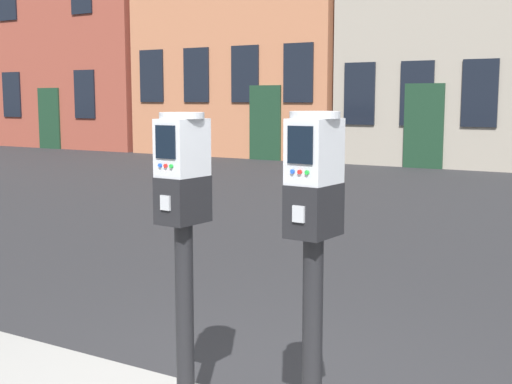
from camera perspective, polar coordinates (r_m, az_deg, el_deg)
The scene contains 2 objects.
parking_meter_near_kerb at distance 3.34m, azimuth -6.08°, elevation -1.47°, with size 0.23×0.26×1.51m.
parking_meter_twin_adjacent at distance 2.97m, azimuth 4.81°, elevation -2.46°, with size 0.23×0.26×1.52m.
Camera 1 is at (1.78, -2.74, 1.71)m, focal length 48.12 mm.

